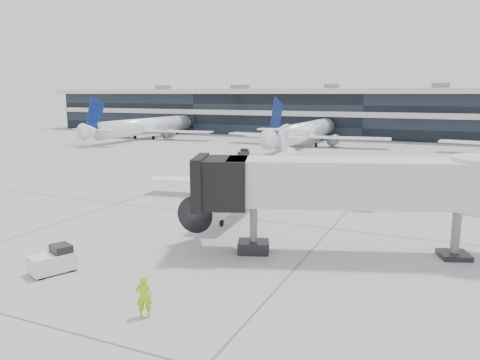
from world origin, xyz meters
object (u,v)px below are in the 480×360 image
at_px(regional_jet, 258,177).
at_px(ramp_worker, 144,296).
at_px(jet_bridge, 369,184).
at_px(baggage_tug, 54,261).

xyz_separation_m(regional_jet, ramp_worker, (4.32, -24.32, -1.22)).
height_order(jet_bridge, baggage_tug, jet_bridge).
bearing_deg(jet_bridge, baggage_tug, -166.95).
relative_size(jet_bridge, ramp_worker, 9.55).
height_order(regional_jet, ramp_worker, regional_jet).
bearing_deg(baggage_tug, regional_jet, 103.95).
bearing_deg(ramp_worker, regional_jet, -108.00).
xyz_separation_m(jet_bridge, ramp_worker, (-7.81, -12.55, -3.58)).
bearing_deg(jet_bridge, regional_jet, 116.05).
distance_m(ramp_worker, baggage_tug, 8.27).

